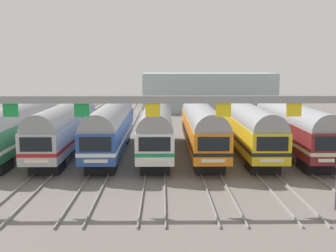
% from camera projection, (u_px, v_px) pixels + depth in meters
% --- Properties ---
extents(ground_plane, '(160.00, 160.00, 0.00)m').
position_uv_depth(ground_plane, '(157.00, 154.00, 38.93)').
color(ground_plane, slate).
extents(track_bed, '(26.81, 70.00, 0.15)m').
position_uv_depth(track_bed, '(158.00, 127.00, 55.73)').
color(track_bed, gray).
rests_on(track_bed, ground).
extents(commuter_train_green, '(2.88, 18.06, 5.05)m').
position_uv_depth(commuter_train_green, '(19.00, 126.00, 38.37)').
color(commuter_train_green, '#236B42').
rests_on(commuter_train_green, ground).
extents(commuter_train_stainless, '(2.88, 18.06, 4.77)m').
position_uv_depth(commuter_train_stainless, '(65.00, 126.00, 38.42)').
color(commuter_train_stainless, '#B2B5BA').
rests_on(commuter_train_stainless, ground).
extents(commuter_train_blue, '(2.88, 18.06, 4.77)m').
position_uv_depth(commuter_train_blue, '(111.00, 126.00, 38.48)').
color(commuter_train_blue, '#284C9E').
rests_on(commuter_train_blue, ground).
extents(commuter_train_white, '(2.88, 18.06, 5.05)m').
position_uv_depth(commuter_train_white, '(156.00, 126.00, 38.53)').
color(commuter_train_white, white).
rests_on(commuter_train_white, ground).
extents(commuter_train_orange, '(2.88, 18.06, 5.05)m').
position_uv_depth(commuter_train_orange, '(202.00, 126.00, 38.59)').
color(commuter_train_orange, orange).
rests_on(commuter_train_orange, ground).
extents(commuter_train_yellow, '(2.88, 18.06, 5.05)m').
position_uv_depth(commuter_train_yellow, '(247.00, 126.00, 38.64)').
color(commuter_train_yellow, gold).
rests_on(commuter_train_yellow, ground).
extents(commuter_train_maroon, '(2.88, 18.06, 4.77)m').
position_uv_depth(commuter_train_maroon, '(292.00, 126.00, 38.69)').
color(commuter_train_maroon, maroon).
rests_on(commuter_train_maroon, ground).
extents(catenary_gantry, '(30.55, 0.44, 6.97)m').
position_uv_depth(catenary_gantry, '(153.00, 113.00, 24.78)').
color(catenary_gantry, gray).
rests_on(catenary_gantry, ground).
extents(maintenance_building, '(23.39, 10.00, 6.83)m').
position_uv_depth(maintenance_building, '(208.00, 92.00, 75.92)').
color(maintenance_building, '#9EB2B7').
rests_on(maintenance_building, ground).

